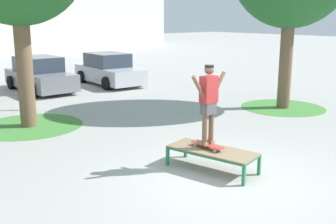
% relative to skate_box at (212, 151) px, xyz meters
% --- Properties ---
extents(ground_plane, '(120.00, 120.00, 0.00)m').
position_rel_skate_box_xyz_m(ground_plane, '(-0.17, -0.42, -0.41)').
color(ground_plane, '#A8A8A3').
extents(skate_box, '(1.21, 2.03, 0.46)m').
position_rel_skate_box_xyz_m(skate_box, '(0.00, 0.00, 0.00)').
color(skate_box, '#237A4C').
rests_on(skate_box, ground).
extents(skateboard, '(0.25, 0.81, 0.09)m').
position_rel_skate_box_xyz_m(skateboard, '(-0.03, 0.12, 0.12)').
color(skateboard, '#B23333').
rests_on(skateboard, skate_box).
extents(skater, '(1.00, 0.30, 1.69)m').
position_rel_skate_box_xyz_m(skater, '(-0.03, 0.12, 1.12)').
color(skater, brown).
rests_on(skater, skateboard).
extents(grass_patch_near_right, '(2.98, 2.98, 0.01)m').
position_rel_skate_box_xyz_m(grass_patch_near_right, '(6.36, 2.79, -0.41)').
color(grass_patch_near_right, '#47893D').
rests_on(grass_patch_near_right, ground).
extents(grass_patch_mid_back, '(3.16, 3.16, 0.01)m').
position_rel_skate_box_xyz_m(grass_patch_mid_back, '(-1.73, 6.01, -0.41)').
color(grass_patch_mid_back, '#47893D').
rests_on(grass_patch_mid_back, ground).
extents(car_grey, '(1.97, 4.22, 1.50)m').
position_rel_skate_box_xyz_m(car_grey, '(0.87, 11.63, 0.28)').
color(car_grey, slate).
rests_on(car_grey, ground).
extents(car_silver, '(2.05, 4.26, 1.50)m').
position_rel_skate_box_xyz_m(car_silver, '(4.16, 11.27, 0.28)').
color(car_silver, '#B7BABF').
rests_on(car_silver, ground).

